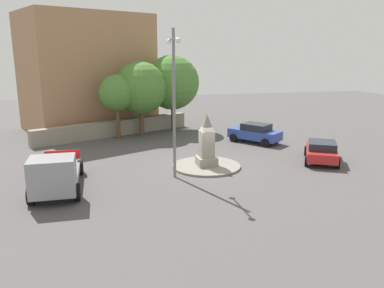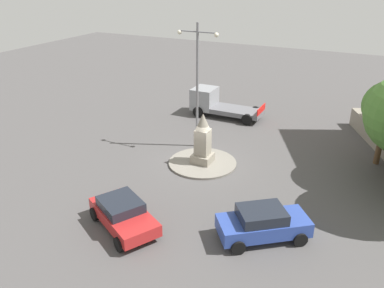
{
  "view_description": "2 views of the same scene",
  "coord_description": "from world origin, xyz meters",
  "px_view_note": "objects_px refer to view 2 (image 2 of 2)",
  "views": [
    {
      "loc": [
        21.43,
        -6.13,
        6.77
      ],
      "look_at": [
        -0.37,
        -0.82,
        1.4
      ],
      "focal_mm": 35.68,
      "sensor_mm": 36.0,
      "label": 1
    },
    {
      "loc": [
        -8.92,
        19.61,
        10.99
      ],
      "look_at": [
        0.52,
        0.4,
        1.38
      ],
      "focal_mm": 36.92,
      "sensor_mm": 36.0,
      "label": 2
    }
  ],
  "objects_px": {
    "streetlamp": "(197,76)",
    "car_blue_waiting": "(263,223)",
    "truck_grey_passing": "(216,103)",
    "car_red_near_island": "(123,214)",
    "monument": "(203,140)"
  },
  "relations": [
    {
      "from": "streetlamp",
      "to": "car_red_near_island",
      "type": "relative_size",
      "value": 1.88
    },
    {
      "from": "car_blue_waiting",
      "to": "truck_grey_passing",
      "type": "distance_m",
      "value": 16.01
    },
    {
      "from": "monument",
      "to": "car_blue_waiting",
      "type": "xyz_separation_m",
      "value": [
        -5.4,
        5.42,
        -0.79
      ]
    },
    {
      "from": "monument",
      "to": "car_blue_waiting",
      "type": "height_order",
      "value": "monument"
    },
    {
      "from": "streetlamp",
      "to": "truck_grey_passing",
      "type": "distance_m",
      "value": 7.32
    },
    {
      "from": "monument",
      "to": "streetlamp",
      "type": "xyz_separation_m",
      "value": [
        1.45,
        -2.25,
        3.2
      ]
    },
    {
      "from": "car_red_near_island",
      "to": "truck_grey_passing",
      "type": "height_order",
      "value": "truck_grey_passing"
    },
    {
      "from": "streetlamp",
      "to": "car_blue_waiting",
      "type": "relative_size",
      "value": 1.93
    },
    {
      "from": "car_blue_waiting",
      "to": "truck_grey_passing",
      "type": "relative_size",
      "value": 0.73
    },
    {
      "from": "streetlamp",
      "to": "car_blue_waiting",
      "type": "distance_m",
      "value": 11.03
    },
    {
      "from": "truck_grey_passing",
      "to": "car_blue_waiting",
      "type": "bearing_deg",
      "value": 120.33
    },
    {
      "from": "car_red_near_island",
      "to": "truck_grey_passing",
      "type": "xyz_separation_m",
      "value": [
        2.11,
        -15.84,
        0.29
      ]
    },
    {
      "from": "car_blue_waiting",
      "to": "truck_grey_passing",
      "type": "xyz_separation_m",
      "value": [
        8.09,
        -13.82,
        0.22
      ]
    },
    {
      "from": "monument",
      "to": "streetlamp",
      "type": "relative_size",
      "value": 0.39
    },
    {
      "from": "car_red_near_island",
      "to": "streetlamp",
      "type": "bearing_deg",
      "value": -84.85
    }
  ]
}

